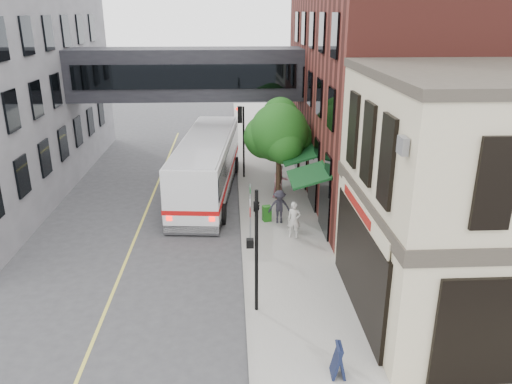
{
  "coord_description": "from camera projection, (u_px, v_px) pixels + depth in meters",
  "views": [
    {
      "loc": [
        -0.41,
        -13.16,
        10.11
      ],
      "look_at": [
        0.55,
        5.26,
        3.39
      ],
      "focal_mm": 35.0,
      "sensor_mm": 36.0,
      "label": 1
    }
  ],
  "objects": [
    {
      "name": "ground",
      "position": [
        247.0,
        349.0,
        15.83
      ],
      "size": [
        120.0,
        120.0,
        0.0
      ],
      "primitive_type": "plane",
      "color": "#38383A",
      "rests_on": "ground"
    },
    {
      "name": "sidewalk_main",
      "position": [
        273.0,
        194.0,
        29.04
      ],
      "size": [
        4.0,
        60.0,
        0.15
      ],
      "primitive_type": "cube",
      "color": "gray",
      "rests_on": "ground"
    },
    {
      "name": "corner_building",
      "position": [
        512.0,
        198.0,
        16.7
      ],
      "size": [
        10.19,
        8.12,
        8.45
      ],
      "color": "#C5B896",
      "rests_on": "ground"
    },
    {
      "name": "brick_building",
      "position": [
        414.0,
        70.0,
        28.0
      ],
      "size": [
        13.76,
        18.0,
        14.0
      ],
      "color": "#58211B",
      "rests_on": "ground"
    },
    {
      "name": "skyway_bridge",
      "position": [
        187.0,
        74.0,
        30.35
      ],
      "size": [
        14.0,
        3.18,
        3.0
      ],
      "color": "black",
      "rests_on": "ground"
    },
    {
      "name": "traffic_signal_near",
      "position": [
        256.0,
        237.0,
        16.7
      ],
      "size": [
        0.44,
        0.22,
        4.6
      ],
      "color": "black",
      "rests_on": "sidewalk_main"
    },
    {
      "name": "traffic_signal_far",
      "position": [
        241.0,
        128.0,
        30.65
      ],
      "size": [
        0.53,
        0.28,
        4.5
      ],
      "color": "black",
      "rests_on": "sidewalk_main"
    },
    {
      "name": "street_sign_pole",
      "position": [
        250.0,
        210.0,
        21.75
      ],
      "size": [
        0.08,
        0.75,
        3.0
      ],
      "color": "gray",
      "rests_on": "sidewalk_main"
    },
    {
      "name": "street_tree",
      "position": [
        279.0,
        132.0,
        27.0
      ],
      "size": [
        3.8,
        3.2,
        5.6
      ],
      "color": "#382619",
      "rests_on": "sidewalk_main"
    },
    {
      "name": "lane_marking",
      "position": [
        140.0,
        225.0,
        24.97
      ],
      "size": [
        0.12,
        40.0,
        0.01
      ],
      "primitive_type": "cube",
      "color": "#D8CC4C",
      "rests_on": "ground"
    },
    {
      "name": "bus",
      "position": [
        207.0,
        163.0,
        28.74
      ],
      "size": [
        3.84,
        12.41,
        3.29
      ],
      "color": "white",
      "rests_on": "ground"
    },
    {
      "name": "pedestrian_a",
      "position": [
        294.0,
        220.0,
        23.07
      ],
      "size": [
        0.68,
        0.5,
        1.71
      ],
      "primitive_type": "imported",
      "rotation": [
        0.0,
        0.0,
        -0.15
      ],
      "color": "silver",
      "rests_on": "sidewalk_main"
    },
    {
      "name": "pedestrian_b",
      "position": [
        280.0,
        181.0,
        28.01
      ],
      "size": [
        1.1,
        0.97,
        1.88
      ],
      "primitive_type": "imported",
      "rotation": [
        0.0,
        0.0,
        0.33
      ],
      "color": "pink",
      "rests_on": "sidewalk_main"
    },
    {
      "name": "pedestrian_c",
      "position": [
        279.0,
        207.0,
        24.63
      ],
      "size": [
        1.13,
        0.69,
        1.7
      ],
      "primitive_type": "imported",
      "rotation": [
        0.0,
        0.0,
        -0.05
      ],
      "color": "#222028",
      "rests_on": "sidewalk_main"
    },
    {
      "name": "newspaper_box",
      "position": [
        267.0,
        213.0,
        25.0
      ],
      "size": [
        0.48,
        0.45,
        0.79
      ],
      "primitive_type": "cube",
      "rotation": [
        0.0,
        0.0,
        0.28
      ],
      "color": "#1A5914",
      "rests_on": "sidewalk_main"
    },
    {
      "name": "sandwich_board",
      "position": [
        338.0,
        360.0,
        14.32
      ],
      "size": [
        0.39,
        0.59,
        1.02
      ],
      "primitive_type": "cube",
      "rotation": [
        0.0,
        0.0,
        -0.05
      ],
      "color": "black",
      "rests_on": "sidewalk_main"
    }
  ]
}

